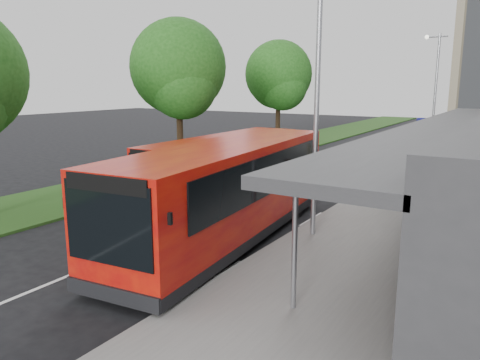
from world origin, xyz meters
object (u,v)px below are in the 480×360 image
object	(u,v)px
tree_far	(279,79)
car_far	(422,123)
tree_mid	(179,74)
lamp_post_near	(315,92)
litter_bin	(416,177)
bollard	(440,160)
car_near	(437,130)
lamp_post_far	(434,87)
bus_main	(228,192)
bus_second	(226,167)

from	to	relation	value
tree_far	car_far	bearing A→B (deg)	74.69
tree_far	car_far	distance (m)	24.46
tree_mid	car_far	bearing A→B (deg)	79.78
lamp_post_near	tree_mid	bearing A→B (deg)	147.64
litter_bin	car_far	distance (m)	33.38
bollard	car_near	distance (m)	19.83
tree_mid	tree_far	xyz separation A→B (m)	(0.00, 12.00, -0.17)
lamp_post_far	bus_main	xyz separation A→B (m)	(-2.17, -21.62, -3.12)
tree_mid	lamp_post_near	xyz separation A→B (m)	(11.13, -7.05, -0.77)
car_near	car_far	bearing A→B (deg)	106.36
litter_bin	bollard	size ratio (longest dim) A/B	0.91
tree_mid	bollard	size ratio (longest dim) A/B	9.42
bus_second	litter_bin	size ratio (longest dim) A/B	11.77
car_near	litter_bin	bearing A→B (deg)	-86.46
tree_far	tree_mid	bearing A→B (deg)	-90.00
litter_bin	tree_mid	bearing A→B (deg)	-169.41
tree_far	car_near	distance (m)	18.70
tree_far	lamp_post_near	xyz separation A→B (m)	(11.13, -19.05, -0.60)
lamp_post_near	bollard	world-z (taller)	lamp_post_near
tree_mid	bollard	world-z (taller)	tree_mid
tree_far	lamp_post_near	world-z (taller)	tree_far
litter_bin	car_near	world-z (taller)	car_near
bus_second	car_far	distance (m)	39.21
litter_bin	car_near	bearing A→B (deg)	97.57
lamp_post_far	car_far	bearing A→B (deg)	102.19
car_far	car_near	bearing A→B (deg)	-77.33
tree_mid	bollard	bearing A→B (deg)	32.69
lamp_post_far	bollard	size ratio (longest dim) A/B	8.87
bus_main	car_far	size ratio (longest dim) A/B	3.22
car_near	bus_main	bearing A→B (deg)	-94.30
tree_mid	tree_far	world-z (taller)	tree_mid
tree_mid	car_near	bearing A→B (deg)	71.70
tree_mid	lamp_post_far	world-z (taller)	tree_mid
lamp_post_far	car_near	size ratio (longest dim) A/B	2.35
litter_bin	bollard	world-z (taller)	bollard
lamp_post_near	tree_far	bearing A→B (deg)	120.29
lamp_post_near	bollard	xyz separation A→B (m)	(1.48, 15.14, -4.12)
bus_main	bollard	world-z (taller)	bus_main
tree_far	car_near	bearing A→B (deg)	59.67
tree_far	car_far	size ratio (longest dim) A/B	2.37
tree_far	bus_second	size ratio (longest dim) A/B	0.86
tree_mid	bus_main	world-z (taller)	tree_mid
tree_far	lamp_post_far	bearing A→B (deg)	4.87
lamp_post_far	car_far	distance (m)	23.09
tree_far	bus_main	distance (m)	22.84
bus_second	bollard	world-z (taller)	bus_second
lamp_post_far	bus_main	distance (m)	21.96
tree_mid	car_far	xyz separation A→B (m)	(6.33, 35.15, -4.92)
bus_main	bollard	xyz separation A→B (m)	(3.65, 16.77, -0.99)
tree_far	bollard	xyz separation A→B (m)	(12.61, -3.91, -4.72)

